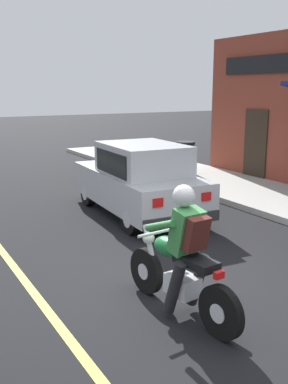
# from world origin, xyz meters

# --- Properties ---
(ground_plane) EXTENTS (80.00, 80.00, 0.00)m
(ground_plane) POSITION_xyz_m (0.00, 0.00, 0.00)
(ground_plane) COLOR black
(sidewalk_curb) EXTENTS (2.60, 22.00, 0.14)m
(sidewalk_curb) POSITION_xyz_m (4.81, 3.00, 0.07)
(sidewalk_curb) COLOR #ADAAA3
(sidewalk_curb) RESTS_ON ground
(lane_stripe) EXTENTS (0.12, 19.80, 0.01)m
(lane_stripe) POSITION_xyz_m (-1.80, 3.00, 0.00)
(lane_stripe) COLOR #D1C64C
(lane_stripe) RESTS_ON ground
(motorcycle_with_rider) EXTENTS (0.60, 2.02, 1.62)m
(motorcycle_with_rider) POSITION_xyz_m (-0.41, -0.39, 0.68)
(motorcycle_with_rider) COLOR black
(motorcycle_with_rider) RESTS_ON ground
(car_hatchback) EXTENTS (1.87, 3.87, 1.57)m
(car_hatchback) POSITION_xyz_m (1.34, 3.72, 0.77)
(car_hatchback) COLOR black
(car_hatchback) RESTS_ON ground
(trash_bin) EXTENTS (0.56, 0.56, 0.98)m
(trash_bin) POSITION_xyz_m (4.59, 6.60, 0.64)
(trash_bin) COLOR #514C47
(trash_bin) RESTS_ON sidewalk_curb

